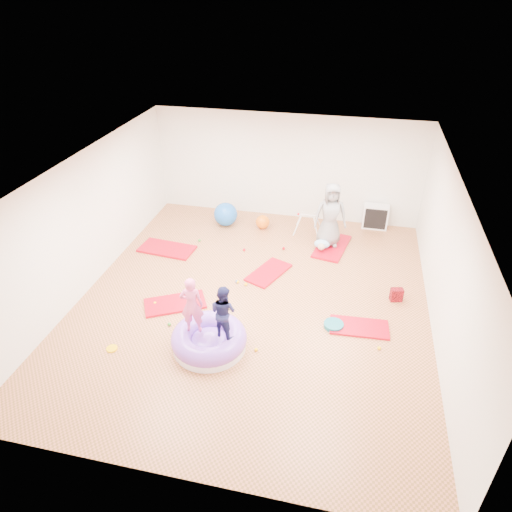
# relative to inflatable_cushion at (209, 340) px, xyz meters

# --- Properties ---
(room) EXTENTS (7.01, 8.01, 2.81)m
(room) POSITION_rel_inflatable_cushion_xyz_m (0.45, 1.50, 1.23)
(room) COLOR #CB7552
(room) RESTS_ON ground
(gym_mat_front_left) EXTENTS (1.35, 1.11, 0.05)m
(gym_mat_front_left) POSITION_rel_inflatable_cushion_xyz_m (-1.06, 1.03, -0.14)
(gym_mat_front_left) COLOR #A90228
(gym_mat_front_left) RESTS_ON ground
(gym_mat_mid_left) EXTENTS (1.38, 0.79, 0.05)m
(gym_mat_mid_left) POSITION_rel_inflatable_cushion_xyz_m (-2.04, 3.02, -0.14)
(gym_mat_mid_left) COLOR #A90228
(gym_mat_mid_left) RESTS_ON ground
(gym_mat_center_back) EXTENTS (0.96, 1.25, 0.05)m
(gym_mat_center_back) POSITION_rel_inflatable_cushion_xyz_m (0.57, 2.55, -0.14)
(gym_mat_center_back) COLOR #A90228
(gym_mat_center_back) RESTS_ON ground
(gym_mat_right) EXTENTS (1.13, 0.61, 0.05)m
(gym_mat_right) POSITION_rel_inflatable_cushion_xyz_m (2.62, 1.11, -0.14)
(gym_mat_right) COLOR #A90228
(gym_mat_right) RESTS_ON ground
(gym_mat_rear_right) EXTENTS (0.91, 1.43, 0.06)m
(gym_mat_rear_right) POSITION_rel_inflatable_cushion_xyz_m (1.87, 4.00, -0.14)
(gym_mat_rear_right) COLOR #A90228
(gym_mat_rear_right) RESTS_ON ground
(inflatable_cushion) EXTENTS (1.36, 1.36, 0.43)m
(inflatable_cushion) POSITION_rel_inflatable_cushion_xyz_m (0.00, 0.00, 0.00)
(inflatable_cushion) COLOR white
(inflatable_cushion) RESTS_ON ground
(child_pink) EXTENTS (0.44, 0.33, 1.11)m
(child_pink) POSITION_rel_inflatable_cushion_xyz_m (-0.27, 0.01, 0.78)
(child_pink) COLOR #F05899
(child_pink) RESTS_ON inflatable_cushion
(child_navy) EXTENTS (0.60, 0.54, 1.01)m
(child_navy) POSITION_rel_inflatable_cushion_xyz_m (0.28, 0.02, 0.73)
(child_navy) COLOR #1A1C4D
(child_navy) RESTS_ON inflatable_cushion
(adult_caregiver) EXTENTS (0.86, 0.66, 1.58)m
(adult_caregiver) POSITION_rel_inflatable_cushion_xyz_m (1.76, 4.07, 0.68)
(adult_caregiver) COLOR gray
(adult_caregiver) RESTS_ON gym_mat_rear_right
(infant) EXTENTS (0.38, 0.38, 0.22)m
(infant) POSITION_rel_inflatable_cushion_xyz_m (1.63, 3.80, 0.00)
(infant) COLOR #93CCEF
(infant) RESTS_ON gym_mat_rear_right
(ball_pit_balls) EXTENTS (4.50, 3.64, 0.07)m
(ball_pit_balls) POSITION_rel_inflatable_cushion_xyz_m (0.07, 1.86, -0.13)
(ball_pit_balls) COLOR #FEC600
(ball_pit_balls) RESTS_ON ground
(exercise_ball_blue) EXTENTS (0.62, 0.62, 0.62)m
(exercise_ball_blue) POSITION_rel_inflatable_cushion_xyz_m (-0.99, 4.59, 0.14)
(exercise_ball_blue) COLOR blue
(exercise_ball_blue) RESTS_ON ground
(exercise_ball_orange) EXTENTS (0.37, 0.37, 0.37)m
(exercise_ball_orange) POSITION_rel_inflatable_cushion_xyz_m (0.00, 4.62, 0.02)
(exercise_ball_orange) COLOR orange
(exercise_ball_orange) RESTS_ON ground
(infant_play_gym) EXTENTS (0.67, 0.64, 0.51)m
(infant_play_gym) POSITION_rel_inflatable_cushion_xyz_m (1.18, 4.64, 0.18)
(infant_play_gym) COLOR white
(infant_play_gym) RESTS_ON ground
(cube_shelf) EXTENTS (0.64, 0.32, 0.64)m
(cube_shelf) POSITION_rel_inflatable_cushion_xyz_m (2.87, 5.29, 0.16)
(cube_shelf) COLOR white
(cube_shelf) RESTS_ON ground
(balance_disc) EXTENTS (0.38, 0.38, 0.08)m
(balance_disc) POSITION_rel_inflatable_cushion_xyz_m (2.14, 1.04, -0.12)
(balance_disc) COLOR #116778
(balance_disc) RESTS_ON ground
(backpack) EXTENTS (0.27, 0.20, 0.28)m
(backpack) POSITION_rel_inflatable_cushion_xyz_m (3.32, 2.15, -0.03)
(backpack) COLOR #B90A19
(backpack) RESTS_ON ground
(yellow_toy) EXTENTS (0.20, 0.20, 0.03)m
(yellow_toy) POSITION_rel_inflatable_cushion_xyz_m (-1.69, -0.44, -0.15)
(yellow_toy) COLOR #FEC600
(yellow_toy) RESTS_ON ground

